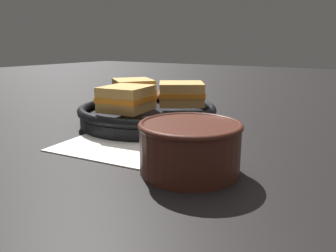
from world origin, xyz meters
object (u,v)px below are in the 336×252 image
soup_bowl (190,144)px  sandwich_near_right (133,90)px  sandwich_far_left (127,98)px  spoon (157,141)px  sandwich_near_left (181,94)px  skillet (147,114)px

soup_bowl → sandwich_near_right: 0.34m
sandwich_near_right → sandwich_far_left: size_ratio=1.21×
spoon → sandwich_near_right: size_ratio=1.32×
sandwich_near_left → sandwich_near_right: size_ratio=0.99×
soup_bowl → sandwich_near_left: size_ratio=1.11×
spoon → skillet: (-0.10, 0.12, 0.01)m
sandwich_near_right → sandwich_far_left: 0.12m
soup_bowl → sandwich_near_right: size_ratio=1.10×
soup_bowl → spoon: soup_bowl is taller
soup_bowl → skillet: bearing=138.0°
sandwich_near_right → sandwich_near_left: bearing=2.9°
sandwich_near_left → skillet: bearing=-148.8°
spoon → sandwich_near_left: (-0.04, 0.15, 0.06)m
sandwich_near_left → sandwich_near_right: bearing=-177.1°
sandwich_near_right → sandwich_far_left: bearing=-57.1°
skillet → sandwich_near_right: 0.08m
spoon → sandwich_near_left: sandwich_near_left is taller
sandwich_near_left → sandwich_far_left: bearing=-117.1°
soup_bowl → skillet: (-0.20, 0.18, -0.02)m
skillet → spoon: bearing=-48.1°
sandwich_near_right → sandwich_far_left: (0.07, -0.10, 0.00)m
soup_bowl → sandwich_far_left: size_ratio=1.33×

